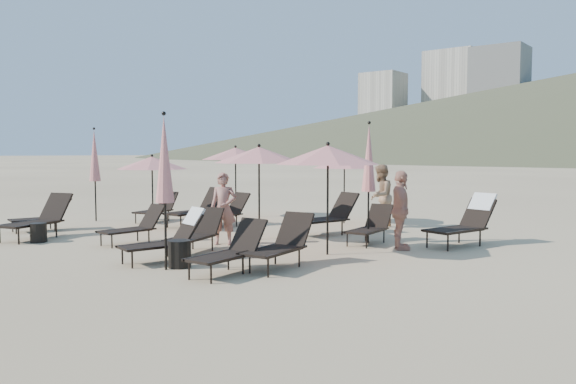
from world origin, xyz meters
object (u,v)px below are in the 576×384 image
Objects in this scene: lounger_1 at (38,218)px; side_table_1 at (180,254)px; lounger_6 at (158,208)px; umbrella_closed_1 at (369,159)px; lounger_4 at (169,236)px; beachgoer_a at (223,209)px; lounger_12 at (230,250)px; umbrella_open_2 at (328,155)px; beachgoer_c at (401,210)px; lounger_10 at (371,226)px; lounger_0 at (43,216)px; umbrella_closed_0 at (164,160)px; umbrella_closed_2 at (95,156)px; umbrella_open_1 at (259,155)px; lounger_2 at (134,226)px; umbrella_open_3 at (236,154)px; lounger_11 at (465,221)px; beachgoer_b at (381,196)px; lounger_8 at (224,211)px; umbrella_open_0 at (152,163)px; lounger_3 at (197,232)px; lounger_5 at (280,243)px; lounger_9 at (326,216)px; lounger_7 at (198,208)px; umbrella_open_4 at (344,162)px; side_table_0 at (39,233)px.

side_table_1 is (5.33, -0.21, -0.25)m from lounger_1.
lounger_6 is 0.57× the size of umbrella_closed_1.
lounger_4 is 2.14m from beachgoer_a.
lounger_12 is 3.02m from umbrella_open_2.
beachgoer_c reaches higher than lounger_1.
beachgoer_a reaches higher than lounger_6.
lounger_10 is at bearing 73.15° from side_table_1.
lounger_1 is (1.18, -0.78, 0.09)m from lounger_0.
lounger_1 is at bearing 174.59° from umbrella_closed_0.
lounger_1 is 3.78m from umbrella_closed_2.
umbrella_open_1 is at bearing 164.01° from umbrella_open_2.
lounger_6 is (-2.88, 3.01, 0.00)m from lounger_2.
lounger_1 is 1.27× the size of lounger_2.
umbrella_open_3 is 4.29m from umbrella_closed_2.
lounger_1 is at bearing -153.22° from lounger_2.
umbrella_open_1 reaches higher than lounger_11.
umbrella_open_2 is (2.43, -0.70, 0.01)m from umbrella_open_1.
lounger_4 is 0.74× the size of umbrella_open_1.
lounger_10 is 2.86m from beachgoer_b.
lounger_10 is at bearing 80.40° from lounger_4.
lounger_8 is 0.83× the size of umbrella_open_0.
lounger_3 is (1.93, 0.12, 0.01)m from lounger_2.
umbrella_open_3 is (-5.75, 6.30, 1.62)m from lounger_12.
lounger_1 is at bearing -131.50° from lounger_11.
lounger_5 is 3.44m from lounger_10.
lounger_8 is 3.18m from lounger_9.
lounger_2 is at bearing 5.14° from lounger_1.
lounger_1 reaches higher than lounger_0.
lounger_4 is 0.61× the size of umbrella_closed_0.
lounger_3 is 0.57× the size of umbrella_closed_2.
umbrella_open_1 reaches higher than umbrella_open_0.
umbrella_open_3 is at bearing 106.11° from lounger_7.
lounger_6 is 0.94× the size of beachgoer_c.
lounger_6 is 1.01× the size of lounger_12.
lounger_2 is at bearing -36.81° from beachgoer_b.
beachgoer_b reaches higher than lounger_11.
umbrella_open_1 is 1.00× the size of umbrella_open_2.
lounger_8 is 0.97× the size of beachgoer_b.
lounger_7 is 0.81× the size of umbrella_open_2.
lounger_11 is 2.56m from umbrella_closed_1.
umbrella_open_0 is at bearing 56.13° from lounger_1.
umbrella_open_4 reaches higher than lounger_5.
lounger_0 is 3.60× the size of side_table_0.
lounger_5 is 4.21m from lounger_9.
lounger_7 is at bearing -153.62° from lounger_11.
lounger_9 is 2.61m from beachgoer_c.
beachgoer_a is at bearing -171.33° from umbrella_open_2.
beachgoer_b is at bearing 34.89° from lounger_7.
lounger_3 is 2.40m from umbrella_closed_0.
lounger_7 is 1.88m from umbrella_open_0.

